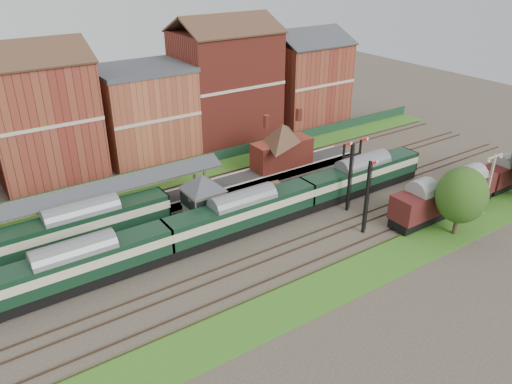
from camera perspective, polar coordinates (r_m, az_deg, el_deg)
ground at (r=52.07m, az=-1.24°, el=-4.51°), size 160.00×160.00×0.00m
grass_back at (r=64.57m, az=-9.00°, el=1.60°), size 90.00×4.50×0.06m
grass_front at (r=44.17m, az=7.44°, el=-11.07°), size 90.00×5.00×0.06m
fence at (r=65.95m, az=-9.81°, el=2.77°), size 90.00×0.12×1.50m
platform at (r=57.42m, az=-10.77°, el=-1.31°), size 55.00×3.40×1.00m
signal_box at (r=51.67m, az=-6.03°, el=-0.88°), size 5.40×5.40×6.00m
brick_hut at (r=56.30m, az=1.22°, el=-0.60°), size 3.20×2.64×2.94m
station_building at (r=63.78m, az=3.02°, el=5.41°), size 8.10×8.10×5.90m
canopy at (r=53.90m, az=-16.93°, el=0.91°), size 26.00×3.89×4.08m
semaphore_bracket at (r=55.04m, az=10.74°, el=2.22°), size 3.60×0.25×8.18m
semaphore_siding at (r=51.12m, az=12.55°, el=-0.50°), size 1.23×0.25×8.00m
yard_lamp at (r=59.30m, az=25.15°, el=1.18°), size 2.60×0.22×7.00m
town_backdrop at (r=69.88m, az=-12.81°, el=9.32°), size 69.00×10.00×16.00m
dmu_train at (r=50.82m, az=-1.51°, el=-2.39°), size 50.43×2.65×3.87m
platform_railcar at (r=51.32m, az=-19.09°, el=-3.61°), size 17.18×2.71×3.96m
goods_van_a at (r=55.06m, az=18.22°, el=-1.44°), size 6.60×2.86×4.00m
goods_van_b at (r=67.06m, az=26.38°, el=1.83°), size 5.71×2.48×3.47m
goods_van_c at (r=61.78m, az=23.29°, el=0.58°), size 6.04×2.62×3.67m
tree_far at (r=53.52m, az=22.45°, el=-0.36°), size 5.04×5.04×7.36m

